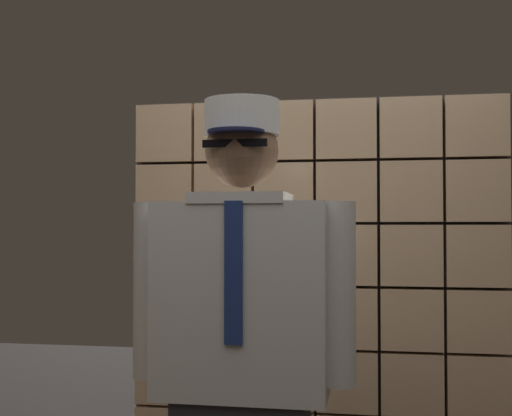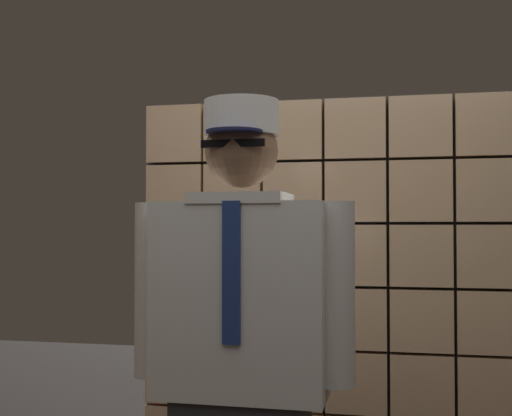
{
  "view_description": "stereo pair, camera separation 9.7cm",
  "coord_description": "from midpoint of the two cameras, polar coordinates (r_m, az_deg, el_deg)",
  "views": [
    {
      "loc": [
        0.27,
        -1.7,
        1.42
      ],
      "look_at": [
        -0.11,
        0.49,
        1.48
      ],
      "focal_mm": 47.68,
      "sensor_mm": 36.0,
      "label": 1
    },
    {
      "loc": [
        0.36,
        -1.68,
        1.42
      ],
      "look_at": [
        -0.11,
        0.49,
        1.48
      ],
      "focal_mm": 47.68,
      "sensor_mm": 36.0,
      "label": 2
    }
  ],
  "objects": [
    {
      "name": "glass_block_wall",
      "position": [
        3.2,
        4.17,
        -9.1
      ],
      "size": [
        1.76,
        0.1,
        2.05
      ],
      "color": "#E0B78C",
      "rests_on": "ground"
    },
    {
      "name": "standing_person",
      "position": [
        2.23,
        -2.48,
        -13.71
      ],
      "size": [
        0.73,
        0.31,
        1.83
      ],
      "rotation": [
        0.0,
        0.0,
        -0.01
      ],
      "color": "#28282D",
      "rests_on": "ground"
    }
  ]
}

